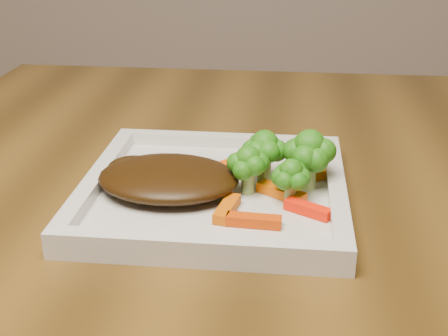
# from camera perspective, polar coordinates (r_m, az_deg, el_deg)

# --- Properties ---
(plate) EXTENTS (0.27, 0.27, 0.01)m
(plate) POSITION_cam_1_polar(r_m,az_deg,el_deg) (0.66, -0.87, -2.44)
(plate) COLOR silver
(plate) RESTS_ON dining_table
(steak) EXTENTS (0.15, 0.12, 0.03)m
(steak) POSITION_cam_1_polar(r_m,az_deg,el_deg) (0.65, -5.10, -0.92)
(steak) COLOR #321D07
(steak) RESTS_ON plate
(broccoli_0) EXTENTS (0.07, 0.07, 0.07)m
(broccoli_0) POSITION_cam_1_polar(r_m,az_deg,el_deg) (0.66, 3.72, 1.54)
(broccoli_0) COLOR #106012
(broccoli_0) RESTS_ON plate
(broccoli_1) EXTENTS (0.08, 0.08, 0.06)m
(broccoli_1) POSITION_cam_1_polar(r_m,az_deg,el_deg) (0.65, 7.77, 0.75)
(broccoli_1) COLOR #155C0F
(broccoli_1) RESTS_ON plate
(broccoli_2) EXTENTS (0.05, 0.05, 0.06)m
(broccoli_2) POSITION_cam_1_polar(r_m,az_deg,el_deg) (0.62, 6.15, -0.67)
(broccoli_2) COLOR #147513
(broccoli_2) RESTS_ON plate
(broccoli_3) EXTENTS (0.06, 0.06, 0.06)m
(broccoli_3) POSITION_cam_1_polar(r_m,az_deg,el_deg) (0.63, 2.21, 0.27)
(broccoli_3) COLOR #1B7914
(broccoli_3) RESTS_ON plate
(carrot_0) EXTENTS (0.05, 0.02, 0.01)m
(carrot_0) POSITION_cam_1_polar(r_m,az_deg,el_deg) (0.58, 2.75, -4.83)
(carrot_0) COLOR #C83703
(carrot_0) RESTS_ON plate
(carrot_1) EXTENTS (0.05, 0.04, 0.01)m
(carrot_1) POSITION_cam_1_polar(r_m,az_deg,el_deg) (0.61, 7.67, -3.74)
(carrot_1) COLOR #FF1D04
(carrot_1) RESTS_ON plate
(carrot_2) EXTENTS (0.02, 0.05, 0.01)m
(carrot_2) POSITION_cam_1_polar(r_m,az_deg,el_deg) (0.60, 0.28, -3.74)
(carrot_2) COLOR #C85103
(carrot_2) RESTS_ON plate
(carrot_3) EXTENTS (0.06, 0.04, 0.01)m
(carrot_3) POSITION_cam_1_polar(r_m,az_deg,el_deg) (0.68, 8.17, -0.60)
(carrot_3) COLOR #D66D03
(carrot_3) RESTS_ON plate
(carrot_4) EXTENTS (0.04, 0.04, 0.01)m
(carrot_4) POSITION_cam_1_polar(r_m,az_deg,el_deg) (0.70, 0.52, 0.30)
(carrot_4) COLOR #FF4A04
(carrot_4) RESTS_ON plate
(carrot_5) EXTENTS (0.05, 0.04, 0.01)m
(carrot_5) POSITION_cam_1_polar(r_m,az_deg,el_deg) (0.64, 5.27, -2.22)
(carrot_5) COLOR #FF6604
(carrot_5) RESTS_ON plate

